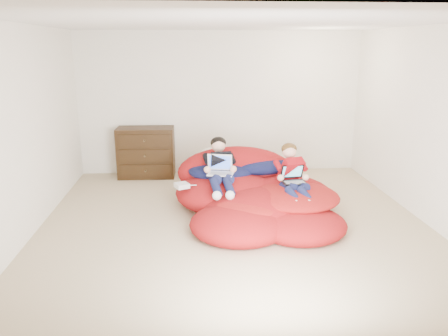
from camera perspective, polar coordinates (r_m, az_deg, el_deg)
room_shell at (r=5.69m, az=1.31°, el=-5.13°), size 5.10×5.10×2.77m
dresser at (r=7.78m, az=-10.13°, el=2.03°), size 0.99×0.56×0.88m
beanbag_pile at (r=6.04m, az=4.00°, el=-3.58°), size 2.23×2.37×0.86m
cream_pillow at (r=6.68m, az=-1.62°, el=1.63°), size 0.40×0.25×0.25m
older_boy at (r=6.04m, az=-0.55°, el=0.41°), size 0.35×1.11×0.62m
younger_boy at (r=5.91m, az=8.94°, el=-0.57°), size 0.38×0.98×0.65m
laptop_white at (r=5.95m, az=-0.48°, el=-0.07°), size 0.39×0.37×0.25m
laptop_black at (r=5.87m, az=9.05°, el=-1.24°), size 0.32×0.32×0.22m
power_adapter at (r=5.93m, az=-5.53°, el=-2.29°), size 0.22×0.22×0.06m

